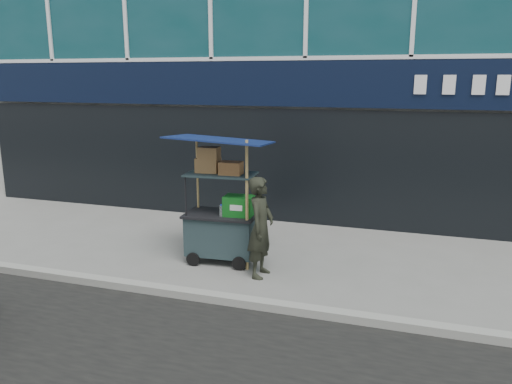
% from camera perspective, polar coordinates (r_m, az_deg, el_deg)
% --- Properties ---
extents(ground, '(80.00, 80.00, 0.00)m').
position_cam_1_polar(ground, '(7.17, -1.68, -12.10)').
color(ground, slate).
rests_on(ground, ground).
extents(curb, '(80.00, 0.18, 0.12)m').
position_cam_1_polar(curb, '(6.97, -2.24, -12.32)').
color(curb, gray).
rests_on(curb, ground).
extents(vendor_cart, '(1.66, 1.22, 2.15)m').
position_cam_1_polar(vendor_cart, '(8.31, -3.86, -2.99)').
color(vendor_cart, '#19262A').
rests_on(vendor_cart, ground).
extents(vendor_man, '(0.41, 0.60, 1.58)m').
position_cam_1_polar(vendor_man, '(7.67, 0.55, -4.05)').
color(vendor_man, black).
rests_on(vendor_man, ground).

